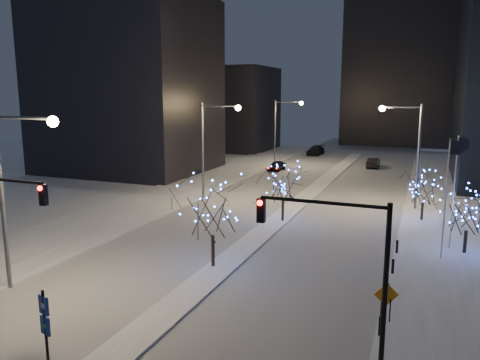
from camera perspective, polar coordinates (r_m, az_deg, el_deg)
The scene contains 24 objects.
ground at distance 22.93m, azimuth -12.24°, elevation -18.26°, with size 160.00×160.00×0.00m, color silver.
road at distance 53.91m, azimuth 8.91°, elevation -1.34°, with size 20.00×130.00×0.02m, color #9CA1A9.
median at distance 49.14m, azimuth 7.61°, elevation -2.38°, with size 2.00×80.00×0.15m, color white.
east_sidewalk at distance 38.25m, azimuth 26.15°, elevation -7.12°, with size 10.00×90.00×0.15m, color white.
west_sidewalk at distance 45.87m, azimuth -12.88°, elevation -3.48°, with size 8.00×90.00×0.15m, color white.
filler_west_near at distance 68.99m, azimuth -13.50°, elevation 11.08°, with size 22.00×18.00×24.00m, color black.
filler_west_far at distance 94.36m, azimuth -1.74°, elevation 8.69°, with size 18.00×16.00×16.00m, color black.
horizon_block at distance 109.12m, azimuth 19.44°, elevation 15.20°, with size 24.00×14.00×42.00m, color black.
street_lamp_w_near at distance 27.97m, azimuth -25.81°, elevation 0.30°, with size 4.40×0.56×10.00m.
street_lamp_w_mid at distance 48.30m, azimuth -3.47°, elevation 5.19°, with size 4.40×0.56×10.00m.
street_lamp_w_far at distance 71.65m, azimuth 5.12°, elevation 6.89°, with size 4.40×0.56×10.00m.
street_lamp_east at distance 46.75m, azimuth 19.90°, elevation 4.35°, with size 3.90×0.56×10.00m.
traffic_signal_east at distance 18.75m, azimuth 12.65°, elevation -9.01°, with size 5.26×0.43×7.00m.
flagpoles at distance 34.36m, azimuth 24.39°, elevation -0.75°, with size 1.35×2.60×8.00m.
bollards at distance 28.49m, azimuth 17.85°, elevation -11.32°, with size 0.16×12.16×0.90m.
car_near at distance 67.49m, azimuth 4.51°, elevation 1.74°, with size 1.68×4.19×1.43m, color black.
car_mid at distance 72.84m, azimuth 15.94°, elevation 2.03°, with size 1.56×4.47×1.47m, color black.
car_far at distance 85.72m, azimuth 9.21°, elevation 3.56°, with size 2.27×5.58×1.62m, color black.
holiday_tree_median_near at distance 29.12m, azimuth -3.38°, elevation -3.26°, with size 5.85×5.85×6.09m.
holiday_tree_median_far at distance 39.96m, azimuth 5.28°, elevation -0.49°, with size 4.92×4.92×4.89m.
holiday_tree_plaza_near at distance 35.33m, azimuth 26.04°, elevation -3.31°, with size 3.91×3.91×4.77m.
holiday_tree_plaza_far at distance 43.16m, azimuth 21.49°, elevation -0.93°, with size 4.40×4.40×4.34m.
wayfinding_sign at distance 20.83m, azimuth -22.69°, elevation -15.59°, with size 0.60×0.22×3.36m.
construction_sign at distance 24.04m, azimuth 17.39°, elevation -13.59°, with size 1.13×0.44×1.95m.
Camera 1 is at (11.56, -16.51, 10.94)m, focal length 35.00 mm.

